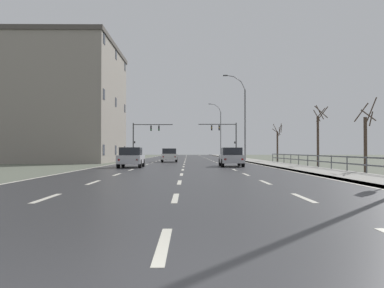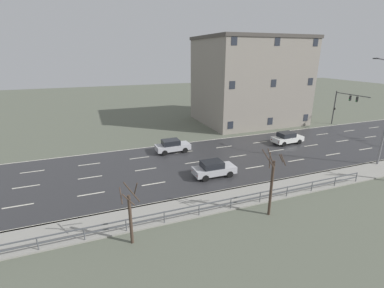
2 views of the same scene
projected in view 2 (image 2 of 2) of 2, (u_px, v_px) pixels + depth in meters
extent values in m
cube|color=#5B6051|center=(327.00, 144.00, 36.43)|extent=(160.00, 160.00, 0.12)
cube|color=beige|center=(32.00, 172.00, 27.60)|extent=(0.16, 2.20, 0.01)
cube|color=beige|center=(89.00, 164.00, 29.42)|extent=(0.16, 2.20, 0.01)
cube|color=beige|center=(139.00, 158.00, 31.25)|extent=(0.16, 2.20, 0.01)
cube|color=beige|center=(184.00, 152.00, 33.08)|extent=(0.16, 2.20, 0.01)
cube|color=beige|center=(224.00, 147.00, 34.90)|extent=(0.16, 2.20, 0.01)
cube|color=beige|center=(260.00, 142.00, 36.73)|extent=(0.16, 2.20, 0.01)
cube|color=beige|center=(293.00, 138.00, 38.56)|extent=(0.16, 2.20, 0.01)
cube|color=beige|center=(322.00, 134.00, 40.38)|extent=(0.16, 2.20, 0.01)
cube|color=beige|center=(349.00, 131.00, 42.21)|extent=(0.16, 2.20, 0.01)
cube|color=beige|center=(374.00, 128.00, 44.04)|extent=(0.16, 2.20, 0.01)
cube|color=beige|center=(26.00, 187.00, 24.49)|extent=(0.16, 2.20, 0.01)
cube|color=beige|center=(90.00, 177.00, 26.32)|extent=(0.16, 2.20, 0.01)
cube|color=beige|center=(146.00, 169.00, 28.15)|extent=(0.16, 2.20, 0.01)
cube|color=beige|center=(195.00, 162.00, 29.97)|extent=(0.16, 2.20, 0.01)
cube|color=beige|center=(238.00, 156.00, 31.80)|extent=(0.16, 2.20, 0.01)
cube|color=beige|center=(276.00, 150.00, 33.63)|extent=(0.16, 2.20, 0.01)
cube|color=beige|center=(311.00, 145.00, 35.45)|extent=(0.16, 2.20, 0.01)
cube|color=beige|center=(342.00, 141.00, 37.28)|extent=(0.16, 2.20, 0.01)
cube|color=beige|center=(370.00, 137.00, 39.11)|extent=(0.16, 2.20, 0.01)
cube|color=beige|center=(18.00, 206.00, 21.39)|extent=(0.16, 2.20, 0.01)
cube|color=beige|center=(91.00, 194.00, 23.21)|extent=(0.16, 2.20, 0.01)
cube|color=beige|center=(154.00, 184.00, 25.04)|extent=(0.16, 2.20, 0.01)
cube|color=beige|center=(208.00, 175.00, 26.87)|extent=(0.16, 2.20, 0.01)
cube|color=beige|center=(255.00, 167.00, 28.69)|extent=(0.16, 2.20, 0.01)
cube|color=beige|center=(296.00, 160.00, 30.52)|extent=(0.16, 2.20, 0.01)
cube|color=beige|center=(333.00, 154.00, 32.35)|extent=(0.16, 2.20, 0.01)
cube|color=beige|center=(366.00, 149.00, 34.18)|extent=(0.16, 2.20, 0.01)
cube|color=beige|center=(350.00, 124.00, 46.54)|extent=(0.16, 120.00, 0.01)
cube|color=#515459|center=(182.00, 209.00, 19.31)|extent=(0.06, 33.90, 0.08)
cube|color=#515459|center=(182.00, 213.00, 19.44)|extent=(0.06, 33.90, 0.08)
cylinder|color=#515459|center=(38.00, 244.00, 16.37)|extent=(0.07, 0.07, 1.00)
cylinder|color=#515459|center=(84.00, 235.00, 17.25)|extent=(0.07, 0.07, 1.00)
cylinder|color=#515459|center=(126.00, 226.00, 18.13)|extent=(0.07, 0.07, 1.00)
cylinder|color=#515459|center=(164.00, 218.00, 19.01)|extent=(0.07, 0.07, 1.00)
cylinder|color=#515459|center=(199.00, 211.00, 19.90)|extent=(0.07, 0.07, 1.00)
cylinder|color=#515459|center=(231.00, 204.00, 20.78)|extent=(0.07, 0.07, 1.00)
cylinder|color=#515459|center=(260.00, 198.00, 21.66)|extent=(0.07, 0.07, 1.00)
cylinder|color=#515459|center=(287.00, 192.00, 22.54)|extent=(0.07, 0.07, 1.00)
cylinder|color=#515459|center=(312.00, 187.00, 23.42)|extent=(0.07, 0.07, 1.00)
cylinder|color=#515459|center=(335.00, 182.00, 24.31)|extent=(0.07, 0.07, 1.00)
cylinder|color=#515459|center=(356.00, 178.00, 25.19)|extent=(0.07, 0.07, 1.00)
cylinder|color=slate|center=(381.00, 59.00, 27.65)|extent=(1.12, 0.11, 0.30)
cube|color=#333335|center=(376.00, 58.00, 28.13)|extent=(0.56, 0.24, 0.12)
cylinder|color=#38383A|center=(334.00, 108.00, 45.61)|extent=(0.18, 0.18, 5.53)
cylinder|color=#38383A|center=(353.00, 95.00, 42.18)|extent=(5.96, 0.12, 0.12)
cube|color=black|center=(350.00, 98.00, 42.61)|extent=(0.20, 0.28, 0.80)
sphere|color=#2D2D2D|center=(350.00, 97.00, 42.48)|extent=(0.14, 0.14, 0.14)
sphere|color=#2D2D2D|center=(350.00, 98.00, 42.56)|extent=(0.14, 0.14, 0.14)
sphere|color=green|center=(349.00, 100.00, 42.64)|extent=(0.14, 0.14, 0.14)
cube|color=black|center=(357.00, 99.00, 41.56)|extent=(0.20, 0.28, 0.80)
sphere|color=#2D2D2D|center=(357.00, 98.00, 41.42)|extent=(0.14, 0.14, 0.14)
sphere|color=#2D2D2D|center=(356.00, 99.00, 41.50)|extent=(0.14, 0.14, 0.14)
sphere|color=green|center=(356.00, 101.00, 41.59)|extent=(0.14, 0.14, 0.14)
cube|color=black|center=(335.00, 109.00, 45.45)|extent=(0.18, 0.12, 0.32)
cube|color=silver|center=(287.00, 139.00, 36.05)|extent=(1.94, 4.17, 0.64)
cube|color=black|center=(286.00, 135.00, 35.76)|extent=(1.64, 2.07, 0.60)
cube|color=slate|center=(292.00, 134.00, 36.13)|extent=(1.41, 0.14, 0.51)
cylinder|color=black|center=(299.00, 142.00, 35.92)|extent=(0.25, 0.67, 0.66)
cylinder|color=black|center=(290.00, 138.00, 37.34)|extent=(0.25, 0.67, 0.66)
cylinder|color=black|center=(284.00, 144.00, 34.97)|extent=(0.25, 0.67, 0.66)
cylinder|color=black|center=(275.00, 141.00, 36.38)|extent=(0.25, 0.67, 0.66)
cube|color=red|center=(272.00, 139.00, 35.86)|extent=(0.16, 0.05, 0.14)
cube|color=red|center=(278.00, 142.00, 34.71)|extent=(0.16, 0.05, 0.14)
cube|color=#B7B7BC|center=(214.00, 170.00, 26.46)|extent=(1.78, 4.11, 0.64)
cube|color=black|center=(212.00, 164.00, 26.18)|extent=(1.57, 2.01, 0.60)
cube|color=slate|center=(221.00, 163.00, 26.50)|extent=(1.40, 0.09, 0.51)
cylinder|color=black|center=(230.00, 174.00, 26.27)|extent=(0.22, 0.66, 0.66)
cylinder|color=black|center=(222.00, 168.00, 27.70)|extent=(0.22, 0.66, 0.66)
cylinder|color=black|center=(205.00, 178.00, 25.42)|extent=(0.22, 0.66, 0.66)
cylinder|color=black|center=(199.00, 172.00, 26.86)|extent=(0.22, 0.66, 0.66)
cube|color=red|center=(192.00, 170.00, 26.37)|extent=(0.16, 0.04, 0.14)
cube|color=red|center=(197.00, 176.00, 25.20)|extent=(0.16, 0.04, 0.14)
cube|color=#B7B7BC|center=(173.00, 147.00, 32.97)|extent=(1.84, 4.14, 0.64)
cube|color=black|center=(171.00, 142.00, 32.69)|extent=(1.60, 2.03, 0.60)
cube|color=slate|center=(178.00, 141.00, 33.03)|extent=(1.41, 0.11, 0.51)
cylinder|color=black|center=(185.00, 150.00, 32.81)|extent=(0.23, 0.66, 0.66)
cylinder|color=black|center=(180.00, 146.00, 34.24)|extent=(0.23, 0.66, 0.66)
cylinder|color=black|center=(165.00, 153.00, 31.90)|extent=(0.23, 0.66, 0.66)
cylinder|color=black|center=(161.00, 149.00, 33.33)|extent=(0.23, 0.66, 0.66)
cube|color=red|center=(155.00, 147.00, 32.83)|extent=(0.16, 0.04, 0.14)
cube|color=red|center=(158.00, 151.00, 31.66)|extent=(0.16, 0.04, 0.14)
cube|color=gray|center=(249.00, 82.00, 46.46)|extent=(13.20, 16.23, 13.51)
cube|color=#4C4742|center=(252.00, 38.00, 44.25)|extent=(13.47, 16.56, 0.50)
cube|color=#282D38|center=(230.00, 125.00, 39.93)|extent=(0.04, 0.90, 1.10)
cube|color=#282D38|center=(270.00, 121.00, 42.27)|extent=(0.04, 0.90, 1.10)
cube|color=#282D38|center=(306.00, 118.00, 44.61)|extent=(0.04, 0.90, 1.10)
cube|color=#282D38|center=(232.00, 85.00, 38.12)|extent=(0.04, 0.90, 1.10)
cube|color=#282D38|center=(274.00, 83.00, 40.46)|extent=(0.04, 0.90, 1.10)
cube|color=#282D38|center=(310.00, 82.00, 42.80)|extent=(0.04, 0.90, 1.10)
cube|color=#282D38|center=(234.00, 41.00, 36.31)|extent=(0.04, 0.90, 1.10)
cube|color=#282D38|center=(277.00, 42.00, 38.65)|extent=(0.04, 0.90, 1.10)
cube|color=#282D38|center=(316.00, 42.00, 40.99)|extent=(0.04, 0.90, 1.10)
cylinder|color=#423328|center=(131.00, 220.00, 16.77)|extent=(0.20, 0.20, 3.34)
cylinder|color=#423328|center=(136.00, 189.00, 16.33)|extent=(0.95, 0.16, 1.20)
cylinder|color=#423328|center=(132.00, 192.00, 15.79)|extent=(0.35, 0.92, 1.59)
cylinder|color=#423328|center=(129.00, 200.00, 15.97)|extent=(0.18, 0.70, 0.86)
cylinder|color=#423328|center=(121.00, 196.00, 16.07)|extent=(0.92, 0.08, 0.70)
cylinder|color=#423328|center=(271.00, 189.00, 19.65)|extent=(0.20, 0.20, 4.27)
cylinder|color=#423328|center=(281.00, 158.00, 18.67)|extent=(0.58, 0.81, 0.89)
cylinder|color=#423328|center=(271.00, 158.00, 18.71)|extent=(0.73, 0.21, 1.20)
cylinder|color=#423328|center=(283.00, 160.00, 18.61)|extent=(0.72, 1.09, 1.26)
cylinder|color=#423328|center=(270.00, 160.00, 19.03)|extent=(0.51, 0.38, 1.03)
cylinder|color=#423328|center=(268.00, 159.00, 18.61)|extent=(1.22, 0.28, 1.03)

